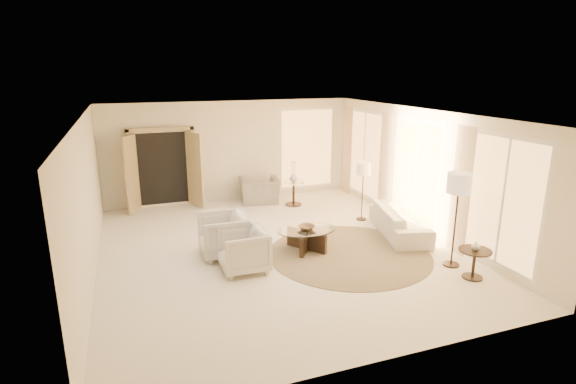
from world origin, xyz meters
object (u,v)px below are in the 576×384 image
object	(u,v)px
accent_chair	(260,186)
side_vase	(294,177)
bowl	(307,227)
armchair_right	(243,248)
end_table	(474,259)
side_table	(294,191)
end_vase	(476,246)
coffee_table	(307,237)
sofa	(400,221)
floor_lamp_far	(459,187)
floor_lamp_near	(363,171)
armchair_left	(223,233)

from	to	relation	value
accent_chair	side_vase	size ratio (longest dim) A/B	4.44
bowl	armchair_right	bearing A→B (deg)	-161.55
end_table	side_table	xyz separation A→B (m)	(-1.45, 5.32, 0.04)
accent_chair	end_vase	bearing A→B (deg)	120.21
side_vase	coffee_table	bearing A→B (deg)	-105.84
sofa	armchair_right	bearing A→B (deg)	113.79
end_table	floor_lamp_far	size ratio (longest dim) A/B	0.32
accent_chair	coffee_table	bearing A→B (deg)	98.08
end_table	floor_lamp_near	distance (m)	3.68
side_table	sofa	bearing A→B (deg)	-63.95
floor_lamp_far	end_vase	world-z (taller)	floor_lamp_far
accent_chair	bowl	size ratio (longest dim) A/B	3.25
accent_chair	side_table	distance (m)	0.98
armchair_left	end_vase	distance (m)	4.74
armchair_left	floor_lamp_near	bearing A→B (deg)	106.81
end_vase	accent_chair	bearing A→B (deg)	111.02
coffee_table	side_table	bearing A→B (deg)	74.16
accent_chair	end_vase	size ratio (longest dim) A/B	6.70
bowl	sofa	bearing A→B (deg)	3.04
side_vase	armchair_right	bearing A→B (deg)	-123.23
side_table	end_vase	xyz separation A→B (m)	(1.45, -5.32, 0.21)
sofa	floor_lamp_near	bearing A→B (deg)	28.29
accent_chair	armchair_right	bearing A→B (deg)	78.78
sofa	bowl	world-z (taller)	sofa
armchair_left	floor_lamp_far	distance (m)	4.59
armchair_right	bowl	distance (m)	1.55
accent_chair	end_table	world-z (taller)	accent_chair
floor_lamp_near	coffee_table	bearing A→B (deg)	-146.62
floor_lamp_near	floor_lamp_far	world-z (taller)	floor_lamp_far
bowl	end_vase	xyz separation A→B (m)	(2.33, -2.22, 0.12)
floor_lamp_far	bowl	distance (m)	3.04
armchair_right	bowl	bearing A→B (deg)	109.01
floor_lamp_far	accent_chair	bearing A→B (deg)	113.08
accent_chair	floor_lamp_far	world-z (taller)	floor_lamp_far
coffee_table	floor_lamp_near	world-z (taller)	floor_lamp_near
armchair_left	sofa	bearing A→B (deg)	88.61
sofa	coffee_table	world-z (taller)	sofa
side_table	floor_lamp_far	size ratio (longest dim) A/B	0.37
coffee_table	sofa	bearing A→B (deg)	3.04
coffee_table	side_table	xyz separation A→B (m)	(0.88, 3.09, 0.12)
coffee_table	side_vase	bearing A→B (deg)	74.16
armchair_right	accent_chair	distance (m)	4.42
floor_lamp_near	end_vase	world-z (taller)	floor_lamp_near
accent_chair	floor_lamp_far	distance (m)	5.86
armchair_left	floor_lamp_far	bearing A→B (deg)	65.22
armchair_left	side_vase	bearing A→B (deg)	138.86
coffee_table	bowl	size ratio (longest dim) A/B	3.84
side_table	side_vase	world-z (taller)	side_vase
bowl	end_table	bearing A→B (deg)	-43.70
end_table	armchair_right	bearing A→B (deg)	155.46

